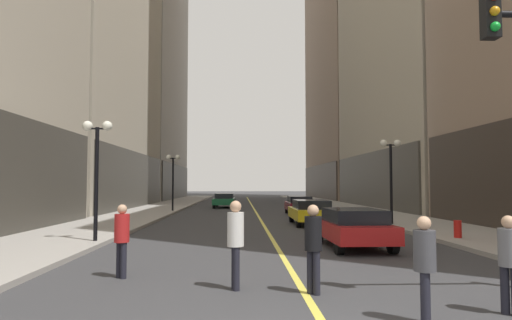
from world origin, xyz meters
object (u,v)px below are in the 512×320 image
object	(u,v)px
car_yellow	(311,211)
car_maroon	(299,204)
street_lamp_left_near	(97,153)
street_lamp_right_mid	(391,163)
pedestrian_with_orange_bag	(425,261)
car_green	(224,200)
car_red	(353,226)
pedestrian_in_red_jacket	(122,235)
pedestrian_in_black_coat	(313,242)
pedestrian_in_white_shirt	(236,237)
pedestrian_in_grey_suit	(509,257)
fire_hydrant_right	(458,231)
street_lamp_left_far	(173,170)

from	to	relation	value
car_yellow	car_maroon	xyz separation A→B (m)	(0.47, 8.08, -0.00)
street_lamp_left_near	street_lamp_right_mid	size ratio (longest dim) A/B	1.00
pedestrian_with_orange_bag	car_green	bearing A→B (deg)	97.00
street_lamp_left_near	car_yellow	bearing A→B (deg)	40.31
car_red	pedestrian_in_red_jacket	distance (m)	8.03
car_green	car_yellow	bearing A→B (deg)	-73.82
car_green	street_lamp_right_mid	distance (m)	21.43
car_red	pedestrian_in_black_coat	distance (m)	6.72
pedestrian_in_white_shirt	pedestrian_with_orange_bag	size ratio (longest dim) A/B	1.10
car_red	pedestrian_in_grey_suit	xyz separation A→B (m)	(0.62, -7.77, 0.23)
car_red	street_lamp_left_near	xyz separation A→B (m)	(-8.96, 1.04, 2.54)
street_lamp_left_near	fire_hydrant_right	distance (m)	13.61
fire_hydrant_right	car_green	bearing A→B (deg)	110.92
car_red	pedestrian_in_white_shirt	xyz separation A→B (m)	(-3.93, -5.85, 0.34)
pedestrian_in_black_coat	car_red	bearing A→B (deg)	69.08
pedestrian_with_orange_bag	street_lamp_right_mid	world-z (taller)	street_lamp_right_mid
pedestrian_in_white_shirt	street_lamp_left_far	size ratio (longest dim) A/B	0.41
car_red	street_lamp_left_far	size ratio (longest dim) A/B	0.97
car_red	pedestrian_in_white_shirt	distance (m)	7.05
car_red	fire_hydrant_right	size ratio (longest dim) A/B	5.38
car_maroon	pedestrian_in_black_coat	distance (m)	23.13
car_yellow	car_maroon	world-z (taller)	same
pedestrian_in_white_shirt	street_lamp_left_near	xyz separation A→B (m)	(-5.03, 6.89, 2.19)
car_yellow	pedestrian_in_white_shirt	size ratio (longest dim) A/B	2.47
pedestrian_in_white_shirt	pedestrian_with_orange_bag	world-z (taller)	pedestrian_in_white_shirt
car_yellow	pedestrian_with_orange_bag	size ratio (longest dim) A/B	2.71
street_lamp_left_near	pedestrian_in_red_jacket	bearing A→B (deg)	-67.01
street_lamp_left_far	car_red	bearing A→B (deg)	-65.13
street_lamp_right_mid	car_yellow	bearing A→B (deg)	160.55
pedestrian_in_black_coat	car_green	bearing A→B (deg)	94.95
pedestrian_with_orange_bag	fire_hydrant_right	distance (m)	11.00
pedestrian_in_red_jacket	street_lamp_right_mid	xyz separation A→B (m)	(10.40, 11.85, 2.28)
pedestrian_in_black_coat	pedestrian_with_orange_bag	distance (m)	2.38
pedestrian_in_black_coat	pedestrian_in_grey_suit	distance (m)	3.37
fire_hydrant_right	street_lamp_right_mid	bearing A→B (deg)	94.94
pedestrian_with_orange_bag	street_lamp_left_near	xyz separation A→B (m)	(-7.98, 9.22, 2.30)
pedestrian_in_white_shirt	car_yellow	bearing A→B (deg)	74.96
pedestrian_in_grey_suit	street_lamp_right_mid	size ratio (longest dim) A/B	0.37
street_lamp_left_near	street_lamp_right_mid	distance (m)	14.22
car_maroon	pedestrian_in_grey_suit	xyz separation A→B (m)	(0.19, -24.46, 0.23)
pedestrian_in_white_shirt	pedestrian_with_orange_bag	distance (m)	3.76
street_lamp_left_near	car_red	bearing A→B (deg)	-6.62
pedestrian_in_red_jacket	pedestrian_in_grey_suit	xyz separation A→B (m)	(7.17, -3.15, -0.03)
car_red	street_lamp_left_near	bearing A→B (deg)	173.38
car_green	pedestrian_in_red_jacket	xyz separation A→B (m)	(-1.32, -31.10, 0.26)
street_lamp_left_far	fire_hydrant_right	distance (m)	22.48
pedestrian_in_black_coat	street_lamp_left_far	bearing A→B (deg)	104.37
fire_hydrant_right	car_yellow	bearing A→B (deg)	121.49
pedestrian_in_red_jacket	pedestrian_with_orange_bag	size ratio (longest dim) A/B	1.02
car_green	street_lamp_left_far	size ratio (longest dim) A/B	1.05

